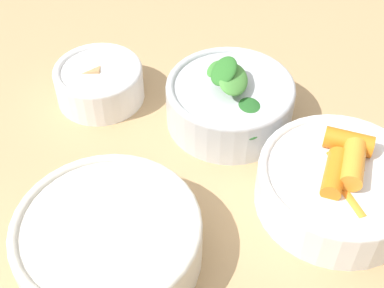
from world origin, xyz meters
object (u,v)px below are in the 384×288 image
bowl_beans_hotdog (109,240)px  bowl_greens (230,100)px  bowl_carrots (338,184)px  bowl_cookies (99,81)px

bowl_beans_hotdog → bowl_greens: bearing=-123.3°
bowl_carrots → bowl_beans_hotdog: bowl_carrots is taller
bowl_carrots → bowl_greens: bearing=-50.9°
bowl_greens → bowl_beans_hotdog: 0.24m
bowl_carrots → bowl_greens: (0.11, -0.13, 0.00)m
bowl_cookies → bowl_beans_hotdog: bearing=98.4°
bowl_greens → bowl_cookies: (0.17, -0.05, -0.01)m
bowl_carrots → bowl_greens: 0.17m
bowl_carrots → bowl_beans_hotdog: 0.25m
bowl_beans_hotdog → bowl_cookies: 0.25m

